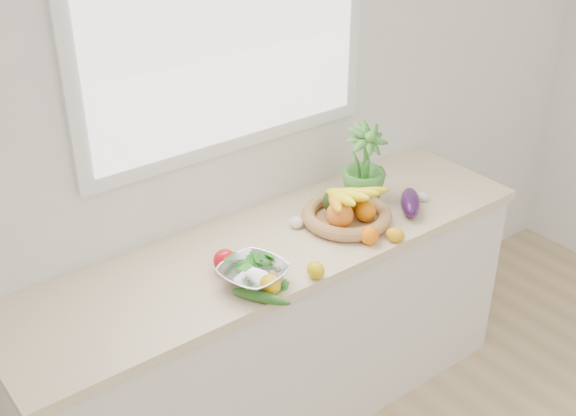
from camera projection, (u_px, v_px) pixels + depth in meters
back_wall at (229, 114)px, 2.84m from camera, size 4.50×0.02×2.70m
counter_cabinet at (276, 336)px, 3.08m from camera, size 2.20×0.58×0.86m
countertop at (275, 247)px, 2.86m from camera, size 2.24×0.62×0.04m
window_frame at (226, 13)px, 2.63m from camera, size 1.30×0.03×1.10m
window_pane at (229, 14)px, 2.62m from camera, size 1.18×0.01×0.98m
orange_loose at (369, 235)px, 2.83m from camera, size 0.08×0.08×0.07m
lemon_a at (270, 285)px, 2.55m from camera, size 0.07×0.09×0.07m
lemon_b at (316, 270)px, 2.63m from camera, size 0.08×0.09×0.06m
lemon_c at (395, 235)px, 2.85m from camera, size 0.09×0.09×0.06m
apple at (225, 261)px, 2.66m from camera, size 0.10×0.10×0.09m
ginger at (271, 284)px, 2.58m from camera, size 0.13×0.10×0.04m
garlic_a at (423, 197)px, 3.14m from camera, size 0.06×0.06×0.04m
garlic_b at (296, 222)px, 2.94m from camera, size 0.06×0.06×0.05m
garlic_c at (371, 209)px, 3.04m from camera, size 0.06×0.06×0.04m
eggplant at (410, 202)px, 3.05m from camera, size 0.21×0.22×0.09m
cucumber at (261, 297)px, 2.51m from camera, size 0.15×0.21×0.04m
radish at (265, 295)px, 2.53m from camera, size 0.03×0.03×0.03m
potted_herb at (364, 164)px, 3.07m from camera, size 0.20×0.20×0.35m
fruit_basket at (346, 211)px, 2.97m from camera, size 0.41×0.41×0.19m
colander_with_spinach at (253, 270)px, 2.58m from camera, size 0.29×0.29×0.12m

